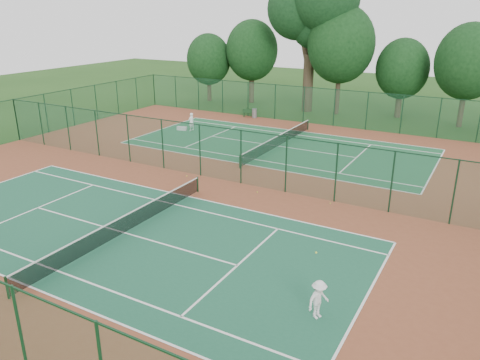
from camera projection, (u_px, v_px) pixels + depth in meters
name	position (u px, v px, depth m)	size (l,w,h in m)	color
ground	(220.00, 179.00, 30.47)	(120.00, 120.00, 0.00)	#214816
red_pad	(220.00, 179.00, 30.47)	(40.00, 36.00, 0.01)	brown
court_near	(125.00, 233.00, 23.09)	(23.77, 10.97, 0.01)	#1A553A
court_far	(279.00, 146.00, 37.84)	(23.77, 10.97, 0.01)	#1C5933
fence_north	(319.00, 106.00, 44.61)	(40.00, 0.09, 3.50)	#1A5033
fence_west	(16.00, 120.00, 39.07)	(0.09, 36.00, 3.50)	#194C29
fence_divider	(220.00, 153.00, 29.87)	(40.00, 0.09, 3.50)	#184A31
tennis_net_near	(124.00, 223.00, 22.91)	(0.10, 12.90, 0.97)	#133519
tennis_net_far	(279.00, 140.00, 37.65)	(0.10, 12.90, 0.97)	#143921
player_near	(319.00, 300.00, 16.49)	(0.96, 0.55, 1.48)	white
player_far	(191.00, 122.00, 42.50)	(0.59, 0.39, 1.63)	white
trash_bin	(254.00, 113.00, 47.77)	(0.51, 0.51, 0.91)	gray
bench	(249.00, 113.00, 48.03)	(1.44, 0.84, 0.86)	#123517
kit_bag	(182.00, 128.00, 42.82)	(0.90, 0.34, 0.34)	silver
stray_ball_a	(257.00, 192.00, 28.22)	(0.07, 0.07, 0.07)	#BFDE33
stray_ball_b	(330.00, 203.00, 26.56)	(0.06, 0.06, 0.06)	#B4D230
stray_ball_c	(187.00, 176.00, 30.94)	(0.07, 0.07, 0.07)	yellow
big_tree	(313.00, 8.00, 47.61)	(9.74, 7.13, 14.96)	#372A1E
evergreen_row	(343.00, 113.00, 50.11)	(39.00, 5.00, 12.00)	black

